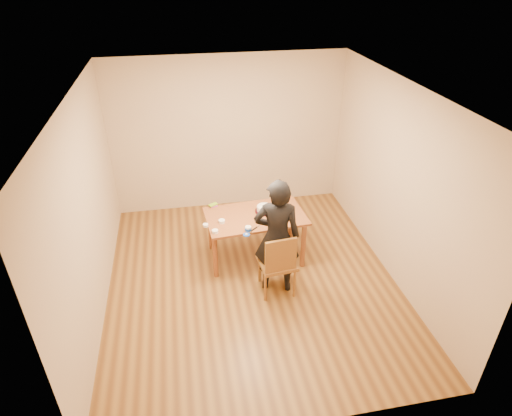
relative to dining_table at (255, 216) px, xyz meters
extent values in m
cube|color=brown|center=(-0.15, -0.53, -0.73)|extent=(4.00, 4.50, 0.00)
cube|color=silver|center=(-0.15, -0.53, 1.97)|extent=(4.00, 4.50, 0.00)
cube|color=#C9B28B|center=(-0.15, 1.72, 0.62)|extent=(4.00, 0.00, 2.70)
cube|color=#C9B28B|center=(-2.15, -0.53, 0.62)|extent=(0.00, 4.50, 2.70)
cube|color=#C9B28B|center=(1.85, -0.53, 0.62)|extent=(0.00, 4.50, 2.70)
cube|color=brown|center=(0.00, 0.00, 0.00)|extent=(1.49, 0.95, 0.04)
cube|color=brown|center=(0.15, -0.78, -0.28)|extent=(0.51, 0.51, 0.04)
cylinder|color=red|center=(0.15, 0.07, 0.03)|extent=(0.27, 0.27, 0.02)
cylinder|color=white|center=(0.15, 0.07, 0.07)|extent=(0.22, 0.22, 0.07)
ellipsoid|color=white|center=(0.15, 0.07, 0.12)|extent=(0.21, 0.21, 0.03)
cylinder|color=white|center=(-0.17, -0.39, 0.06)|extent=(0.09, 0.09, 0.08)
cylinder|color=#1B45B5|center=(-0.21, -0.48, 0.02)|extent=(0.10, 0.10, 0.01)
ellipsoid|color=white|center=(-0.21, -0.48, 0.03)|extent=(0.04, 0.04, 0.02)
cylinder|color=white|center=(-0.62, -0.34, 0.04)|extent=(0.09, 0.09, 0.04)
cylinder|color=white|center=(-0.50, -0.11, 0.04)|extent=(0.09, 0.09, 0.04)
cylinder|color=white|center=(-0.74, -0.16, 0.04)|extent=(0.07, 0.07, 0.04)
cube|color=#D131A8|center=(-0.57, 0.37, 0.03)|extent=(0.13, 0.09, 0.02)
cube|color=#22951B|center=(-0.58, 0.37, 0.05)|extent=(0.15, 0.12, 0.02)
cube|color=black|center=(-0.10, -0.37, 0.02)|extent=(0.15, 0.13, 0.01)
imported|color=black|center=(0.15, -0.73, 0.11)|extent=(0.69, 0.53, 1.68)
camera|label=1|loc=(-0.97, -5.20, 3.29)|focal=30.00mm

